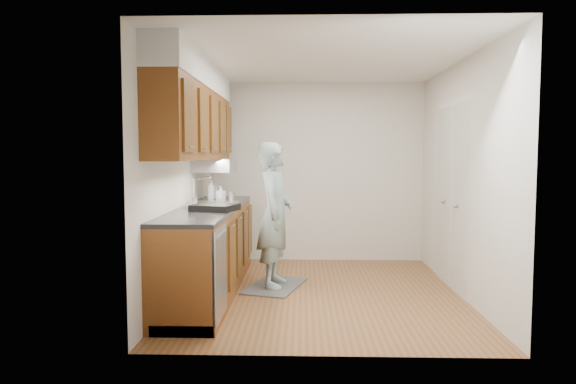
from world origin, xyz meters
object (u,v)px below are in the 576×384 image
(soap_bottle_b, at_px, (221,193))
(soap_bottle_c, at_px, (216,192))
(person, at_px, (275,205))
(soap_bottle_a, at_px, (211,190))
(steel_can, at_px, (232,197))
(dish_rack, at_px, (215,207))

(soap_bottle_b, height_order, soap_bottle_c, soap_bottle_b)
(person, xyz_separation_m, soap_bottle_a, (-0.81, 0.49, 0.13))
(person, height_order, steel_can, person)
(soap_bottle_b, distance_m, dish_rack, 1.04)
(person, distance_m, soap_bottle_a, 0.95)
(soap_bottle_a, height_order, soap_bottle_b, soap_bottle_a)
(soap_bottle_c, relative_size, dish_rack, 0.42)
(soap_bottle_c, xyz_separation_m, steel_can, (0.25, -0.39, -0.03))
(steel_can, bearing_deg, soap_bottle_c, 123.14)
(soap_bottle_a, distance_m, steel_can, 0.33)
(steel_can, height_order, dish_rack, steel_can)
(dish_rack, bearing_deg, soap_bottle_a, 118.71)
(soap_bottle_c, distance_m, steel_can, 0.47)
(soap_bottle_a, xyz_separation_m, steel_can, (0.27, -0.17, -0.07))
(soap_bottle_c, bearing_deg, person, -42.09)
(dish_rack, bearing_deg, soap_bottle_c, 115.97)
(soap_bottle_a, bearing_deg, dish_rack, -78.10)
(soap_bottle_a, bearing_deg, soap_bottle_b, -35.15)
(person, height_order, soap_bottle_b, person)
(soap_bottle_a, height_order, steel_can, soap_bottle_a)
(soap_bottle_b, xyz_separation_m, steel_can, (0.14, -0.08, -0.04))
(soap_bottle_a, distance_m, soap_bottle_b, 0.16)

